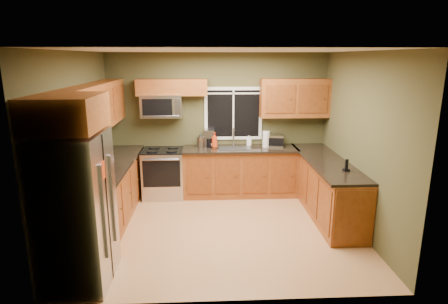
{
  "coord_description": "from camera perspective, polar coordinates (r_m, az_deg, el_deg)",
  "views": [
    {
      "loc": [
        -0.23,
        -5.39,
        2.61
      ],
      "look_at": [
        0.05,
        0.35,
        1.15
      ],
      "focal_mm": 30.0,
      "sensor_mm": 36.0,
      "label": 1
    }
  ],
  "objects": [
    {
      "name": "base_cabinets_peninsula",
      "position": [
        6.63,
        15.26,
        -5.28
      ],
      "size": [
        0.6,
        2.52,
        0.9
      ],
      "color": "brown",
      "rests_on": "ground"
    },
    {
      "name": "back_wall",
      "position": [
        7.3,
        -0.94,
        4.32
      ],
      "size": [
        4.2,
        0.0,
        4.2
      ],
      "primitive_type": "plane",
      "rotation": [
        1.57,
        0.0,
        0.0
      ],
      "color": "#474627",
      "rests_on": "ground"
    },
    {
      "name": "front_wall",
      "position": [
        3.81,
        0.82,
        -5.06
      ],
      "size": [
        4.2,
        0.0,
        4.2
      ],
      "primitive_type": "plane",
      "rotation": [
        -1.57,
        0.0,
        0.0
      ],
      "color": "#474627",
      "rests_on": "ground"
    },
    {
      "name": "ceiling",
      "position": [
        5.4,
        -0.36,
        15.21
      ],
      "size": [
        4.2,
        4.2,
        0.0
      ],
      "primitive_type": "plane",
      "rotation": [
        3.14,
        0.0,
        0.0
      ],
      "color": "white",
      "rests_on": "back_wall"
    },
    {
      "name": "sink",
      "position": [
        7.1,
        1.57,
        0.75
      ],
      "size": [
        0.6,
        0.42,
        0.36
      ],
      "color": "slate",
      "rests_on": "countertop_back"
    },
    {
      "name": "refrigerator",
      "position": [
        4.69,
        -21.6,
        -8.22
      ],
      "size": [
        0.74,
        0.9,
        1.8
      ],
      "color": "#B7B7BC",
      "rests_on": "ground"
    },
    {
      "name": "soap_bottle_a",
      "position": [
        7.06,
        -1.46,
        1.81
      ],
      "size": [
        0.15,
        0.15,
        0.3
      ],
      "primitive_type": "imported",
      "rotation": [
        0.0,
        0.0,
        0.35
      ],
      "color": "red",
      "rests_on": "countertop_back"
    },
    {
      "name": "countertop_peninsula",
      "position": [
        6.49,
        15.3,
        -1.35
      ],
      "size": [
        0.65,
        2.5,
        0.04
      ],
      "primitive_type": "cube",
      "color": "black",
      "rests_on": "base_cabinets_peninsula"
    },
    {
      "name": "kettle",
      "position": [
        7.12,
        -3.57,
        1.64
      ],
      "size": [
        0.16,
        0.16,
        0.26
      ],
      "color": "#B7B7BC",
      "rests_on": "countertop_back"
    },
    {
      "name": "range",
      "position": [
        7.23,
        -9.18,
        -3.15
      ],
      "size": [
        0.76,
        0.69,
        0.94
      ],
      "color": "#B7B7BC",
      "rests_on": "ground"
    },
    {
      "name": "floor",
      "position": [
        5.99,
        -0.32,
        -11.56
      ],
      "size": [
        4.2,
        4.2,
        0.0
      ],
      "primitive_type": "plane",
      "color": "tan",
      "rests_on": "ground"
    },
    {
      "name": "left_wall",
      "position": [
        5.84,
        -21.38,
        0.8
      ],
      "size": [
        0.0,
        3.6,
        3.6
      ],
      "primitive_type": "plane",
      "rotation": [
        1.57,
        0.0,
        1.57
      ],
      "color": "#474627",
      "rests_on": "ground"
    },
    {
      "name": "soap_bottle_c",
      "position": [
        7.15,
        -2.08,
        1.48
      ],
      "size": [
        0.17,
        0.17,
        0.18
      ],
      "primitive_type": "imported",
      "rotation": [
        0.0,
        0.0,
        0.26
      ],
      "color": "white",
      "rests_on": "countertop_back"
    },
    {
      "name": "microwave",
      "position": [
        7.1,
        -9.47,
        6.94
      ],
      "size": [
        0.76,
        0.41,
        0.42
      ],
      "color": "#B7B7BC",
      "rests_on": "back_wall"
    },
    {
      "name": "upper_cabinets_back_right",
      "position": [
        7.26,
        10.71,
        8.08
      ],
      "size": [
        1.3,
        0.33,
        0.72
      ],
      "primitive_type": "cube",
      "color": "brown",
      "rests_on": "back_wall"
    },
    {
      "name": "toaster_oven",
      "position": [
        7.27,
        7.63,
        1.76
      ],
      "size": [
        0.41,
        0.35,
        0.23
      ],
      "color": "#B7B7BC",
      "rests_on": "countertop_back"
    },
    {
      "name": "countertop_back",
      "position": [
        7.1,
        2.5,
        0.47
      ],
      "size": [
        2.17,
        0.65,
        0.04
      ],
      "primitive_type": "cube",
      "color": "black",
      "rests_on": "base_cabinets_back"
    },
    {
      "name": "right_wall",
      "position": [
        6.01,
        20.11,
        1.26
      ],
      "size": [
        0.0,
        3.6,
        3.6
      ],
      "primitive_type": "plane",
      "rotation": [
        1.57,
        0.0,
        -1.57
      ],
      "color": "#474627",
      "rests_on": "ground"
    },
    {
      "name": "countertop_left",
      "position": [
        6.3,
        -16.89,
        -1.95
      ],
      "size": [
        0.65,
        2.65,
        0.04
      ],
      "primitive_type": "cube",
      "color": "black",
      "rests_on": "base_cabinets_left"
    },
    {
      "name": "soap_bottle_b",
      "position": [
        7.31,
        3.82,
        1.79
      ],
      "size": [
        0.09,
        0.09,
        0.19
      ],
      "primitive_type": "imported",
      "rotation": [
        0.0,
        0.0,
        -0.02
      ],
      "color": "white",
      "rests_on": "countertop_back"
    },
    {
      "name": "base_cabinets_left",
      "position": [
        6.45,
        -16.81,
        -5.96
      ],
      "size": [
        0.6,
        2.65,
        0.9
      ],
      "primitive_type": "cube",
      "color": "brown",
      "rests_on": "ground"
    },
    {
      "name": "upper_cabinet_over_fridge",
      "position": [
        4.4,
        -22.96,
        5.54
      ],
      "size": [
        0.72,
        0.9,
        0.38
      ],
      "primitive_type": "cube",
      "color": "brown",
      "rests_on": "left_wall"
    },
    {
      "name": "base_cabinets_back",
      "position": [
        7.25,
        2.45,
        -3.09
      ],
      "size": [
        2.17,
        0.6,
        0.9
      ],
      "primitive_type": "cube",
      "color": "brown",
      "rests_on": "ground"
    },
    {
      "name": "paper_towel_roll",
      "position": [
        7.17,
        6.42,
        1.94
      ],
      "size": [
        0.16,
        0.16,
        0.34
      ],
      "color": "white",
      "rests_on": "countertop_back"
    },
    {
      "name": "upper_cabinets_back_left",
      "position": [
        7.07,
        -7.92,
        9.74
      ],
      "size": [
        1.3,
        0.33,
        0.3
      ],
      "primitive_type": "cube",
      "color": "brown",
      "rests_on": "back_wall"
    },
    {
      "name": "coffee_maker",
      "position": [
        7.19,
        -2.26,
        2.07
      ],
      "size": [
        0.22,
        0.28,
        0.33
      ],
      "color": "slate",
      "rests_on": "countertop_back"
    },
    {
      "name": "upper_cabinets_left",
      "position": [
        6.16,
        -18.98,
        6.48
      ],
      "size": [
        0.33,
        2.65,
        0.72
      ],
      "primitive_type": "cube",
      "color": "brown",
      "rests_on": "left_wall"
    },
    {
      "name": "cordless_phone",
      "position": [
        5.94,
        18.14,
        -2.26
      ],
      "size": [
        0.09,
        0.09,
        0.19
      ],
      "color": "black",
      "rests_on": "countertop_peninsula"
    },
    {
      "name": "window",
      "position": [
        7.27,
        1.43,
        5.89
      ],
      "size": [
        1.12,
        0.03,
        1.02
      ],
      "color": "white",
      "rests_on": "back_wall"
    }
  ]
}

